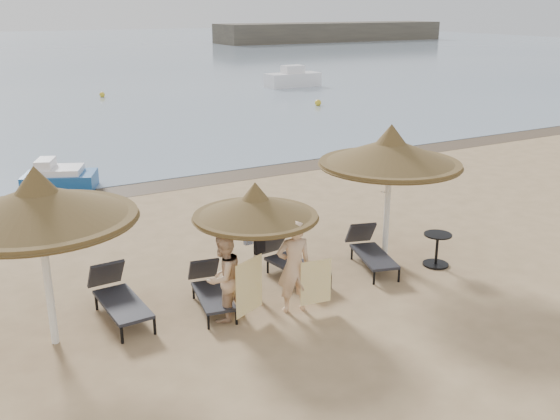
% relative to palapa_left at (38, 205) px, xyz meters
% --- Properties ---
extents(ground, '(160.00, 160.00, 0.00)m').
position_rel_palapa_left_xyz_m(ground, '(4.14, -0.58, -2.56)').
color(ground, tan).
rests_on(ground, ground).
extents(wet_sand_strip, '(200.00, 1.60, 0.01)m').
position_rel_palapa_left_xyz_m(wet_sand_strip, '(4.14, 8.82, -2.56)').
color(wet_sand_strip, brown).
rests_on(wet_sand_strip, ground).
extents(palapa_left, '(3.25, 3.25, 3.22)m').
position_rel_palapa_left_xyz_m(palapa_left, '(0.00, 0.00, 0.00)').
color(palapa_left, white).
rests_on(palapa_left, ground).
extents(palapa_center, '(2.48, 2.48, 2.46)m').
position_rel_palapa_left_xyz_m(palapa_center, '(3.90, -0.20, -0.60)').
color(palapa_center, white).
rests_on(palapa_center, ground).
extents(palapa_right, '(3.23, 3.23, 3.20)m').
position_rel_palapa_left_xyz_m(palapa_right, '(7.50, 0.21, -0.02)').
color(palapa_right, white).
rests_on(palapa_right, ground).
extents(lounger_far_left, '(0.77, 2.06, 0.91)m').
position_rel_palapa_left_xyz_m(lounger_far_left, '(1.28, 0.50, -2.16)').
color(lounger_far_left, black).
rests_on(lounger_far_left, ground).
extents(lounger_near_left, '(0.89, 1.85, 0.80)m').
position_rel_palapa_left_xyz_m(lounger_near_left, '(2.99, 0.01, -2.21)').
color(lounger_near_left, black).
rests_on(lounger_near_left, ground).
extents(lounger_near_right, '(0.90, 1.98, 0.86)m').
position_rel_palapa_left_xyz_m(lounger_near_right, '(5.05, 0.46, -2.18)').
color(lounger_near_right, black).
rests_on(lounger_near_right, ground).
extents(lounger_far_right, '(1.13, 1.99, 0.85)m').
position_rel_palapa_left_xyz_m(lounger_far_right, '(6.96, 0.08, -2.18)').
color(lounger_far_right, black).
rests_on(lounger_far_right, ground).
extents(side_table, '(0.63, 0.63, 0.76)m').
position_rel_palapa_left_xyz_m(side_table, '(8.28, -0.68, -2.20)').
color(side_table, black).
rests_on(side_table, ground).
extents(person_left, '(1.07, 0.91, 1.97)m').
position_rel_palapa_left_xyz_m(person_left, '(2.99, -0.66, -1.58)').
color(person_left, '#E2B68D').
rests_on(person_left, ground).
extents(person_right, '(1.11, 0.84, 2.17)m').
position_rel_palapa_left_xyz_m(person_right, '(4.30, -1.01, -1.48)').
color(person_right, '#E2B68D').
rests_on(person_right, ground).
extents(towel_left, '(0.70, 0.33, 1.07)m').
position_rel_palapa_left_xyz_m(towel_left, '(3.34, -1.01, -1.82)').
color(towel_left, yellow).
rests_on(towel_left, ground).
extents(towel_right, '(0.64, 0.10, 0.90)m').
position_rel_palapa_left_xyz_m(towel_right, '(4.65, -1.26, -1.94)').
color(towel_right, yellow).
rests_on(towel_right, ground).
extents(bag_patterned, '(0.33, 0.11, 0.41)m').
position_rel_palapa_left_xyz_m(bag_patterned, '(3.90, -0.02, -1.21)').
color(bag_patterned, white).
rests_on(bag_patterned, ground).
extents(bag_dark, '(0.27, 0.19, 0.37)m').
position_rel_palapa_left_xyz_m(bag_dark, '(3.90, -0.36, -1.32)').
color(bag_dark, black).
rests_on(bag_dark, ground).
extents(pedal_boat, '(2.54, 2.07, 1.03)m').
position_rel_palapa_left_xyz_m(pedal_boat, '(1.97, 9.93, -2.18)').
color(pedal_boat, '#174F96').
rests_on(pedal_boat, ground).
extents(buoy_mid, '(0.35, 0.35, 0.35)m').
position_rel_palapa_left_xyz_m(buoy_mid, '(8.57, 30.76, -2.39)').
color(buoy_mid, yellow).
rests_on(buoy_mid, ground).
extents(buoy_right, '(0.38, 0.38, 0.38)m').
position_rel_palapa_left_xyz_m(buoy_right, '(18.83, 20.80, -2.37)').
color(buoy_right, yellow).
rests_on(buoy_right, ground).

